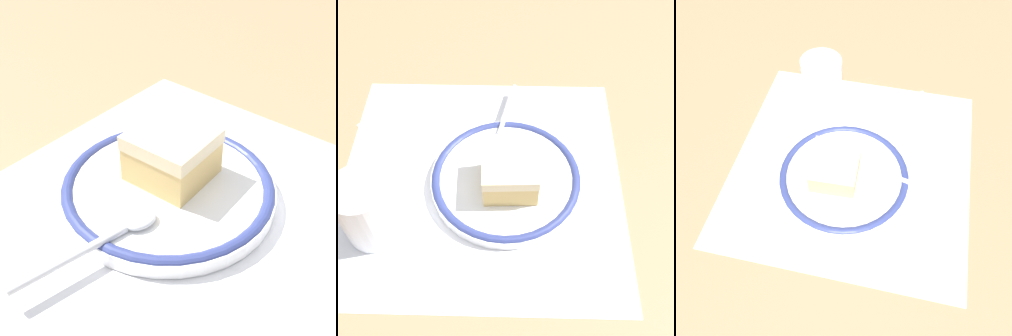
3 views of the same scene
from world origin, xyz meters
TOP-DOWN VIEW (x-y plane):
  - ground_plane at (0.00, 0.00)m, footprint 2.40×2.40m
  - placemat at (0.00, 0.00)m, footprint 0.41×0.40m
  - plate at (-0.04, 0.01)m, footprint 0.22×0.22m
  - cake_slice at (-0.04, 0.02)m, footprint 0.08×0.08m
  - spoon at (-0.03, -0.09)m, footprint 0.05×0.14m

SIDE VIEW (x-z plane):
  - ground_plane at x=0.00m, z-range 0.00..0.00m
  - placemat at x=0.00m, z-range 0.00..0.00m
  - plate at x=-0.04m, z-range 0.00..0.02m
  - spoon at x=-0.03m, z-range 0.02..0.03m
  - cake_slice at x=-0.04m, z-range 0.02..0.07m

